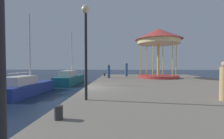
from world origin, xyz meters
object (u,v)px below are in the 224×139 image
object	(u,v)px
bollard_north	(59,113)
lamp_post_mid_promenade	(86,35)
person_by_the_water	(109,71)
person_near_carousel	(224,82)
sailboat_teal	(70,79)
sailboat_blue	(26,87)
carousel	(158,41)
person_mid_promenade	(126,69)
bollard_center	(104,75)

from	to	relation	value
bollard_north	lamp_post_mid_promenade	bearing A→B (deg)	83.59
person_by_the_water	person_near_carousel	distance (m)	12.61
sailboat_teal	sailboat_blue	xyz separation A→B (m)	(-1.36, -6.86, -0.05)
sailboat_teal	lamp_post_mid_promenade	distance (m)	13.11
sailboat_teal	lamp_post_mid_promenade	bearing A→B (deg)	-69.03
person_near_carousel	carousel	bearing A→B (deg)	89.24
bollard_north	person_near_carousel	xyz separation A→B (m)	(6.34, 2.58, 0.61)
sailboat_blue	person_near_carousel	xyz separation A→B (m)	(11.99, -4.94, 1.01)
person_near_carousel	sailboat_blue	bearing A→B (deg)	157.61
sailboat_teal	person_by_the_water	xyz separation A→B (m)	(4.87, -0.58, 0.95)
person_near_carousel	lamp_post_mid_promenade	bearing A→B (deg)	-179.00
carousel	sailboat_teal	bearing A→B (deg)	179.83
sailboat_blue	person_by_the_water	size ratio (longest dim) A/B	3.80
person_by_the_water	person_mid_promenade	xyz separation A→B (m)	(2.22, 2.74, 0.12)
lamp_post_mid_promenade	bollard_north	world-z (taller)	lamp_post_mid_promenade
carousel	bollard_north	size ratio (longest dim) A/B	14.68
person_near_carousel	person_mid_promenade	world-z (taller)	person_mid_promenade
person_mid_promenade	person_by_the_water	bearing A→B (deg)	-129.05
person_by_the_water	bollard_north	bearing A→B (deg)	-92.41
sailboat_blue	person_by_the_water	distance (m)	8.90
bollard_center	person_near_carousel	size ratio (longest dim) A/B	0.23
lamp_post_mid_promenade	person_near_carousel	size ratio (longest dim) A/B	2.43
lamp_post_mid_promenade	person_near_carousel	world-z (taller)	lamp_post_mid_promenade
sailboat_blue	carousel	distance (m)	14.69
sailboat_blue	person_near_carousel	size ratio (longest dim) A/B	3.78
sailboat_teal	bollard_north	size ratio (longest dim) A/B	16.32
sailboat_teal	bollard_center	distance (m)	4.77
bollard_north	bollard_center	distance (m)	16.83
carousel	bollard_north	bearing A→B (deg)	-114.36
bollard_center	sailboat_teal	bearing A→B (deg)	-148.97
person_mid_promenade	lamp_post_mid_promenade	bearing A→B (deg)	-100.18
person_mid_promenade	sailboat_teal	bearing A→B (deg)	-163.06
sailboat_blue	bollard_north	distance (m)	9.41
person_near_carousel	bollard_north	bearing A→B (deg)	-157.88
sailboat_blue	bollard_center	distance (m)	10.79
lamp_post_mid_promenade	person_by_the_water	world-z (taller)	lamp_post_mid_promenade
bollard_north	bollard_center	xyz separation A→B (m)	(-0.21, 16.83, 0.00)
carousel	person_mid_promenade	world-z (taller)	carousel
carousel	bollard_center	bearing A→B (deg)	159.69
person_by_the_water	sailboat_blue	bearing A→B (deg)	-134.76
bollard_north	person_mid_promenade	world-z (taller)	person_mid_promenade
person_by_the_water	bollard_center	bearing A→B (deg)	104.65
sailboat_blue	sailboat_teal	bearing A→B (deg)	78.77
sailboat_teal	bollard_north	xyz separation A→B (m)	(4.29, -14.38, 0.35)
carousel	person_near_carousel	xyz separation A→B (m)	(-0.16, -11.77, -3.62)
person_mid_promenade	bollard_center	bearing A→B (deg)	174.49
carousel	person_by_the_water	xyz separation A→B (m)	(-5.92, -0.55, -3.63)
carousel	lamp_post_mid_promenade	bearing A→B (deg)	-117.64
sailboat_teal	person_by_the_water	size ratio (longest dim) A/B	3.79
carousel	bollard_north	distance (m)	16.31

